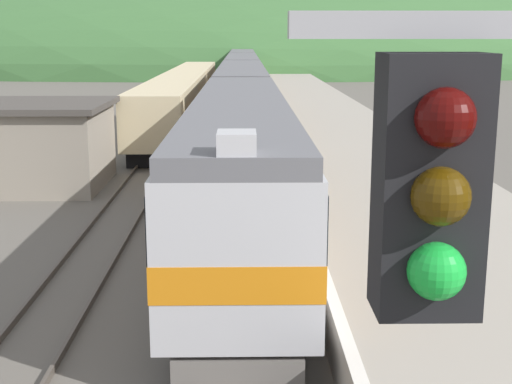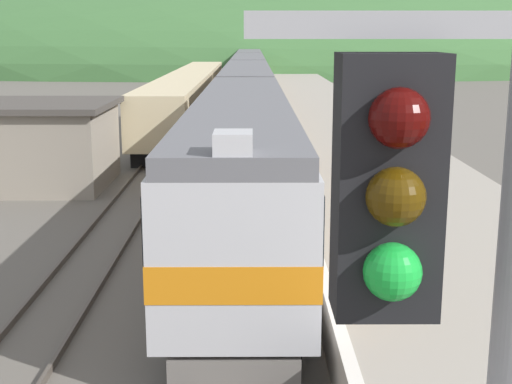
# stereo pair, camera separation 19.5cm
# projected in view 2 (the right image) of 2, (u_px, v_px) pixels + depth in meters

# --- Properties ---
(track_main) EXTENTS (1.52, 180.00, 0.16)m
(track_main) POSITION_uv_depth(u_px,v_px,m) (249.00, 99.00, 67.79)
(track_main) COLOR #4C443D
(track_main) RESTS_ON ground
(track_siding) EXTENTS (1.52, 180.00, 0.16)m
(track_siding) POSITION_uv_depth(u_px,v_px,m) (205.00, 99.00, 67.76)
(track_siding) COLOR #4C443D
(track_siding) RESTS_ON ground
(platform) EXTENTS (7.13, 140.00, 1.09)m
(platform) POSITION_uv_depth(u_px,v_px,m) (326.00, 119.00, 48.19)
(platform) COLOR #9E9689
(platform) RESTS_ON ground
(distant_hills) EXTENTS (177.97, 80.08, 32.59)m
(distant_hills) POSITION_uv_depth(u_px,v_px,m) (250.00, 68.00, 131.69)
(distant_hills) COLOR #3D6B38
(distant_hills) RESTS_ON ground
(station_shed) EXTENTS (7.03, 6.04, 3.47)m
(station_shed) POSITION_uv_depth(u_px,v_px,m) (27.00, 144.00, 29.24)
(station_shed) COLOR gray
(station_shed) RESTS_ON ground
(express_train_lead_car) EXTENTS (2.97, 21.58, 4.61)m
(express_train_lead_car) POSITION_uv_depth(u_px,v_px,m) (242.00, 161.00, 21.96)
(express_train_lead_car) COLOR black
(express_train_lead_car) RESTS_ON ground
(carriage_second) EXTENTS (2.96, 20.93, 4.25)m
(carriage_second) POSITION_uv_depth(u_px,v_px,m) (247.00, 98.00, 43.80)
(carriage_second) COLOR black
(carriage_second) RESTS_ON ground
(carriage_third) EXTENTS (2.96, 20.93, 4.25)m
(carriage_third) POSITION_uv_depth(u_px,v_px,m) (248.00, 77.00, 65.10)
(carriage_third) COLOR black
(carriage_third) RESTS_ON ground
(carriage_fourth) EXTENTS (2.96, 20.93, 4.25)m
(carriage_fourth) POSITION_uv_depth(u_px,v_px,m) (249.00, 67.00, 86.39)
(carriage_fourth) COLOR black
(carriage_fourth) RESTS_ON ground
(siding_train) EXTENTS (2.90, 40.70, 3.43)m
(siding_train) POSITION_uv_depth(u_px,v_px,m) (191.00, 95.00, 52.16)
(siding_train) COLOR black
(siding_train) RESTS_ON ground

